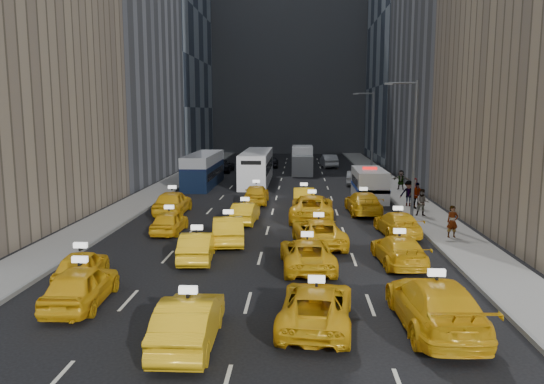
% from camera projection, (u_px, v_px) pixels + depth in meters
% --- Properties ---
extents(ground, '(160.00, 160.00, 0.00)m').
position_uv_depth(ground, '(257.00, 270.00, 23.57)').
color(ground, black).
rests_on(ground, ground).
extents(sidewalk_west, '(3.00, 90.00, 0.15)m').
position_uv_depth(sidewalk_west, '(165.00, 187.00, 48.78)').
color(sidewalk_west, gray).
rests_on(sidewalk_west, ground).
extents(sidewalk_east, '(3.00, 90.00, 0.15)m').
position_uv_depth(sidewalk_east, '(395.00, 189.00, 47.70)').
color(sidewalk_east, gray).
rests_on(sidewalk_east, ground).
extents(curb_west, '(0.15, 90.00, 0.18)m').
position_uv_depth(curb_west, '(180.00, 187.00, 48.70)').
color(curb_west, slate).
rests_on(curb_west, ground).
extents(curb_east, '(0.15, 90.00, 0.18)m').
position_uv_depth(curb_east, '(379.00, 189.00, 47.78)').
color(curb_east, slate).
rests_on(curb_east, ground).
extents(building_west_far, '(16.00, 22.00, 42.00)m').
position_uv_depth(building_west_far, '(142.00, 11.00, 74.77)').
color(building_west_far, '#2D3847').
rests_on(building_west_far, ground).
extents(building_backdrop, '(30.00, 12.00, 40.00)m').
position_uv_depth(building_backdrop, '(290.00, 36.00, 91.64)').
color(building_backdrop, slate).
rests_on(building_backdrop, ground).
extents(streetlight_near, '(2.15, 0.22, 9.00)m').
position_uv_depth(streetlight_near, '(413.00, 144.00, 34.21)').
color(streetlight_near, '#595B60').
rests_on(streetlight_near, ground).
extents(streetlight_far, '(2.15, 0.22, 9.00)m').
position_uv_depth(streetlight_far, '(371.00, 132.00, 53.95)').
color(streetlight_far, '#595B60').
rests_on(streetlight_far, ground).
extents(taxi_0, '(1.97, 4.50, 1.51)m').
position_uv_depth(taxi_0, '(81.00, 285.00, 19.23)').
color(taxi_0, '#EEB014').
rests_on(taxi_0, ground).
extents(taxi_1, '(1.68, 4.62, 1.51)m').
position_uv_depth(taxi_1, '(189.00, 321.00, 15.96)').
color(taxi_1, '#EEB014').
rests_on(taxi_1, ground).
extents(taxi_2, '(2.73, 5.13, 1.37)m').
position_uv_depth(taxi_2, '(316.00, 306.00, 17.40)').
color(taxi_2, '#EEB014').
rests_on(taxi_2, ground).
extents(taxi_3, '(2.56, 5.84, 1.67)m').
position_uv_depth(taxi_3, '(435.00, 304.00, 17.15)').
color(taxi_3, '#EEB014').
rests_on(taxi_3, ground).
extents(taxi_4, '(2.04, 4.10, 1.34)m').
position_uv_depth(taxi_4, '(82.00, 266.00, 21.91)').
color(taxi_4, '#EEB014').
rests_on(taxi_4, ground).
extents(taxi_5, '(1.79, 4.30, 1.38)m').
position_uv_depth(taxi_5, '(197.00, 246.00, 25.07)').
color(taxi_5, '#EEB014').
rests_on(taxi_5, ground).
extents(taxi_6, '(2.63, 5.05, 1.36)m').
position_uv_depth(taxi_6, '(307.00, 254.00, 23.82)').
color(taxi_6, '#EEB014').
rests_on(taxi_6, ground).
extents(taxi_7, '(2.23, 4.80, 1.36)m').
position_uv_depth(taxi_7, '(399.00, 250.00, 24.44)').
color(taxi_7, '#EEB014').
rests_on(taxi_7, ground).
extents(taxi_8, '(1.64, 3.92, 1.33)m').
position_uv_depth(taxi_8, '(170.00, 222.00, 30.72)').
color(taxi_8, '#EEB014').
rests_on(taxi_8, ground).
extents(taxi_9, '(2.16, 4.71, 1.50)m').
position_uv_depth(taxi_9, '(229.00, 230.00, 28.35)').
color(taxi_9, '#EEB014').
rests_on(taxi_9, ground).
extents(taxi_10, '(3.03, 5.42, 1.43)m').
position_uv_depth(taxi_10, '(318.00, 232.00, 27.92)').
color(taxi_10, '#EEB014').
rests_on(taxi_10, ground).
extents(taxi_11, '(2.36, 4.83, 1.35)m').
position_uv_depth(taxi_11, '(397.00, 224.00, 30.20)').
color(taxi_11, '#EEB014').
rests_on(taxi_11, ground).
extents(taxi_12, '(1.98, 4.91, 1.67)m').
position_uv_depth(taxi_12, '(173.00, 202.00, 36.36)').
color(taxi_12, '#EEB014').
rests_on(taxi_12, ground).
extents(taxi_13, '(1.62, 4.08, 1.32)m').
position_uv_depth(taxi_13, '(245.00, 213.00, 33.51)').
color(taxi_13, '#EEB014').
rests_on(taxi_13, ground).
extents(taxi_14, '(2.98, 6.03, 1.65)m').
position_uv_depth(taxi_14, '(312.00, 207.00, 34.52)').
color(taxi_14, '#EEB014').
rests_on(taxi_14, ground).
extents(taxi_15, '(2.33, 5.30, 1.52)m').
position_uv_depth(taxi_15, '(363.00, 203.00, 36.60)').
color(taxi_15, '#EEB014').
rests_on(taxi_15, ground).
extents(taxi_16, '(1.80, 4.44, 1.51)m').
position_uv_depth(taxi_16, '(256.00, 194.00, 40.53)').
color(taxi_16, '#EEB014').
rests_on(taxi_16, ground).
extents(taxi_17, '(1.55, 4.36, 1.43)m').
position_uv_depth(taxi_17, '(304.00, 197.00, 39.49)').
color(taxi_17, '#EEB014').
rests_on(taxi_17, ground).
extents(nypd_van, '(3.08, 6.35, 2.62)m').
position_uv_depth(nypd_van, '(369.00, 185.00, 42.42)').
color(nypd_van, silver).
rests_on(nypd_van, ground).
extents(double_decker, '(2.45, 10.43, 3.03)m').
position_uv_depth(double_decker, '(204.00, 170.00, 50.24)').
color(double_decker, black).
rests_on(double_decker, ground).
extents(city_bus, '(3.31, 12.32, 3.15)m').
position_uv_depth(city_bus, '(257.00, 167.00, 52.18)').
color(city_bus, white).
rests_on(city_bus, ground).
extents(box_truck, '(2.97, 6.93, 3.08)m').
position_uv_depth(box_truck, '(302.00, 160.00, 60.11)').
color(box_truck, white).
rests_on(box_truck, ground).
extents(misc_car_0, '(1.91, 4.20, 1.34)m').
position_uv_depth(misc_car_0, '(355.00, 178.00, 51.16)').
color(misc_car_0, '#9EA0A5').
rests_on(misc_car_0, ground).
extents(misc_car_1, '(2.45, 5.09, 1.40)m').
position_uv_depth(misc_car_1, '(222.00, 166.00, 61.97)').
color(misc_car_1, black).
rests_on(misc_car_1, ground).
extents(misc_car_2, '(2.68, 5.35, 1.49)m').
position_uv_depth(misc_car_2, '(302.00, 160.00, 68.86)').
color(misc_car_2, gray).
rests_on(misc_car_2, ground).
extents(misc_car_3, '(1.68, 4.06, 1.38)m').
position_uv_depth(misc_car_3, '(272.00, 162.00, 66.82)').
color(misc_car_3, black).
rests_on(misc_car_3, ground).
extents(misc_car_4, '(2.20, 5.08, 1.63)m').
position_uv_depth(misc_car_4, '(329.00, 161.00, 66.93)').
color(misc_car_4, '#979A9E').
rests_on(misc_car_4, ground).
extents(pedestrian_0, '(0.69, 0.50, 1.76)m').
position_uv_depth(pedestrian_0, '(452.00, 222.00, 29.02)').
color(pedestrian_0, gray).
rests_on(pedestrian_0, sidewalk_east).
extents(pedestrian_1, '(0.93, 0.58, 1.80)m').
position_uv_depth(pedestrian_1, '(422.00, 203.00, 34.96)').
color(pedestrian_1, gray).
rests_on(pedestrian_1, sidewalk_east).
extents(pedestrian_2, '(1.29, 0.77, 1.87)m').
position_uv_depth(pedestrian_2, '(409.00, 193.00, 38.68)').
color(pedestrian_2, gray).
rests_on(pedestrian_2, sidewalk_east).
extents(pedestrian_3, '(1.17, 0.72, 1.85)m').
position_uv_depth(pedestrian_3, '(417.00, 195.00, 37.75)').
color(pedestrian_3, gray).
rests_on(pedestrian_3, sidewalk_east).
extents(pedestrian_4, '(0.82, 0.53, 1.56)m').
position_uv_depth(pedestrian_4, '(414.00, 187.00, 42.78)').
color(pedestrian_4, gray).
rests_on(pedestrian_4, sidewalk_east).
extents(pedestrian_5, '(1.65, 0.89, 1.71)m').
position_uv_depth(pedestrian_5, '(401.00, 180.00, 46.97)').
color(pedestrian_5, gray).
rests_on(pedestrian_5, sidewalk_east).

